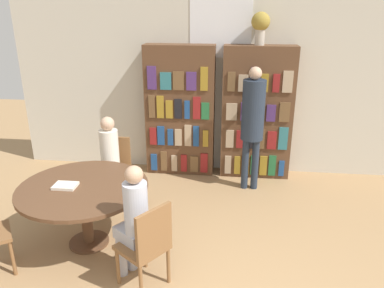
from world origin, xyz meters
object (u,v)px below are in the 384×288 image
(reading_table, at_px, (84,194))
(seated_reader_left, at_px, (109,159))
(chair_far_side, at_px, (147,243))
(chair_left_side, at_px, (115,167))
(bookshelf_right, at_px, (257,114))
(bookshelf_left, at_px, (180,111))
(flower_vase, at_px, (261,24))
(seated_reader_right, at_px, (133,219))
(librarian_standing, at_px, (253,116))

(reading_table, distance_m, seated_reader_left, 0.85)
(chair_far_side, relative_size, seated_reader_left, 0.72)
(chair_left_side, distance_m, chair_far_side, 1.84)
(bookshelf_right, height_order, chair_far_side, bookshelf_right)
(bookshelf_left, xyz_separation_m, flower_vase, (1.15, 0.00, 1.28))
(seated_reader_right, relative_size, librarian_standing, 0.69)
(seated_reader_right, bearing_deg, bookshelf_left, 34.73)
(chair_far_side, xyz_separation_m, librarian_standing, (1.01, 2.20, 0.60))
(bookshelf_left, bearing_deg, librarian_standing, -24.77)
(bookshelf_right, height_order, reading_table, bookshelf_right)
(chair_left_side, bearing_deg, reading_table, 90.00)
(librarian_standing, bearing_deg, reading_table, -139.22)
(seated_reader_right, bearing_deg, seated_reader_left, 62.93)
(chair_left_side, bearing_deg, chair_far_side, 117.00)
(flower_vase, distance_m, reading_table, 3.28)
(flower_vase, bearing_deg, reading_table, -132.22)
(bookshelf_left, distance_m, flower_vase, 1.72)
(bookshelf_left, relative_size, reading_table, 1.44)
(flower_vase, height_order, seated_reader_right, flower_vase)
(flower_vase, distance_m, chair_far_side, 3.42)
(flower_vase, height_order, chair_far_side, flower_vase)
(bookshelf_left, distance_m, bookshelf_right, 1.17)
(reading_table, relative_size, librarian_standing, 0.78)
(seated_reader_left, bearing_deg, reading_table, 90.00)
(bookshelf_right, height_order, seated_reader_right, bookshelf_right)
(bookshelf_right, relative_size, librarian_standing, 1.13)
(bookshelf_right, bearing_deg, chair_far_side, -112.09)
(bookshelf_left, xyz_separation_m, reading_table, (-0.76, -2.09, -0.37))
(bookshelf_left, distance_m, librarian_standing, 1.20)
(bookshelf_right, bearing_deg, librarian_standing, -99.57)
(flower_vase, relative_size, librarian_standing, 0.25)
(librarian_standing, bearing_deg, seated_reader_right, -119.11)
(chair_far_side, xyz_separation_m, seated_reader_left, (-0.82, 1.46, 0.20))
(bookshelf_right, xyz_separation_m, flower_vase, (-0.03, 0.00, 1.29))
(bookshelf_right, bearing_deg, flower_vase, 169.49)
(chair_left_side, relative_size, librarian_standing, 0.50)
(reading_table, relative_size, chair_far_side, 1.57)
(chair_left_side, bearing_deg, seated_reader_left, 90.00)
(seated_reader_left, distance_m, librarian_standing, 2.02)
(chair_far_side, bearing_deg, bookshelf_right, 14.36)
(chair_far_side, bearing_deg, seated_reader_right, 90.00)
(flower_vase, bearing_deg, seated_reader_right, -115.22)
(seated_reader_left, bearing_deg, chair_left_side, -90.00)
(chair_far_side, height_order, seated_reader_right, seated_reader_right)
(bookshelf_right, height_order, chair_left_side, bookshelf_right)
(bookshelf_left, distance_m, chair_left_side, 1.39)
(librarian_standing, bearing_deg, chair_far_side, -114.69)
(seated_reader_left, bearing_deg, flower_vase, -146.17)
(reading_table, bearing_deg, seated_reader_left, 89.56)
(bookshelf_left, xyz_separation_m, seated_reader_left, (-0.75, -1.24, -0.31))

